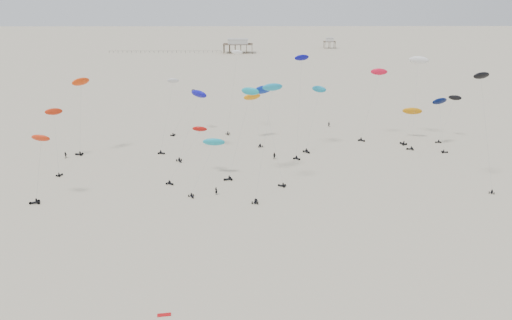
{
  "coord_description": "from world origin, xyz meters",
  "views": [
    {
      "loc": [
        -1.1,
        -12.6,
        40.8
      ],
      "look_at": [
        0.0,
        88.0,
        7.0
      ],
      "focal_mm": 35.0,
      "sensor_mm": 36.0,
      "label": 1
    }
  ],
  "objects_px": {
    "rig_4": "(301,84)",
    "rig_9": "(39,158)",
    "pavilion_main": "(238,47)",
    "rig_0": "(315,108)",
    "spectator_0": "(216,195)",
    "pavilion_small": "(330,44)"
  },
  "relations": [
    {
      "from": "pavilion_main",
      "to": "pavilion_small",
      "type": "xyz_separation_m",
      "value": [
        70.0,
        30.0,
        -0.74
      ]
    },
    {
      "from": "pavilion_main",
      "to": "rig_0",
      "type": "relative_size",
      "value": 1.22
    },
    {
      "from": "rig_4",
      "to": "rig_9",
      "type": "height_order",
      "value": "rig_4"
    },
    {
      "from": "pavilion_main",
      "to": "rig_0",
      "type": "distance_m",
      "value": 231.87
    },
    {
      "from": "rig_4",
      "to": "rig_9",
      "type": "relative_size",
      "value": 1.86
    },
    {
      "from": "pavilion_main",
      "to": "rig_4",
      "type": "bearing_deg",
      "value": -84.66
    },
    {
      "from": "rig_9",
      "to": "spectator_0",
      "type": "height_order",
      "value": "rig_9"
    },
    {
      "from": "pavilion_main",
      "to": "rig_4",
      "type": "distance_m",
      "value": 235.28
    },
    {
      "from": "pavilion_main",
      "to": "rig_9",
      "type": "relative_size",
      "value": 1.5
    },
    {
      "from": "rig_9",
      "to": "spectator_0",
      "type": "xyz_separation_m",
      "value": [
        35.53,
        2.2,
        -9.03
      ]
    },
    {
      "from": "rig_0",
      "to": "spectator_0",
      "type": "bearing_deg",
      "value": 21.37
    },
    {
      "from": "pavilion_main",
      "to": "spectator_0",
      "type": "distance_m",
      "value": 264.26
    },
    {
      "from": "rig_4",
      "to": "rig_9",
      "type": "xyz_separation_m",
      "value": [
        -55.91,
        -32.59,
        -9.39
      ]
    },
    {
      "from": "pavilion_small",
      "to": "rig_0",
      "type": "bearing_deg",
      "value": -99.5
    },
    {
      "from": "pavilion_main",
      "to": "rig_4",
      "type": "height_order",
      "value": "rig_4"
    },
    {
      "from": "rig_0",
      "to": "pavilion_small",
      "type": "bearing_deg",
      "value": -131.86
    },
    {
      "from": "pavilion_main",
      "to": "spectator_0",
      "type": "bearing_deg",
      "value": -89.67
    },
    {
      "from": "rig_0",
      "to": "rig_9",
      "type": "height_order",
      "value": "rig_0"
    },
    {
      "from": "pavilion_main",
      "to": "pavilion_small",
      "type": "relative_size",
      "value": 2.33
    },
    {
      "from": "rig_0",
      "to": "rig_4",
      "type": "bearing_deg",
      "value": 5.77
    },
    {
      "from": "pavilion_small",
      "to": "rig_0",
      "type": "distance_m",
      "value": 263.98
    },
    {
      "from": "rig_0",
      "to": "rig_4",
      "type": "xyz_separation_m",
      "value": [
        -4.57,
        -3.58,
        7.23
      ]
    }
  ]
}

